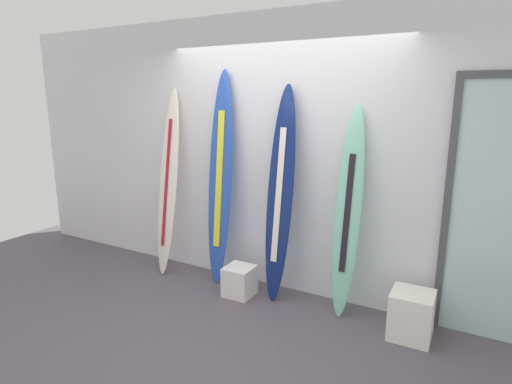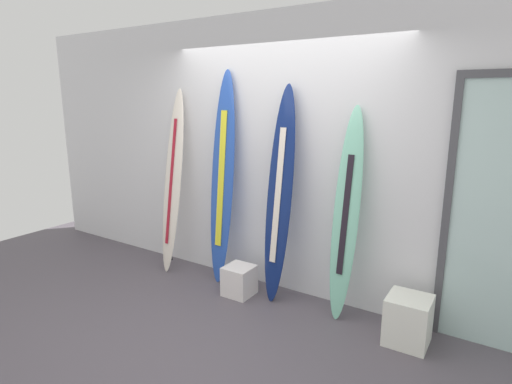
{
  "view_description": "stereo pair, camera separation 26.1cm",
  "coord_description": "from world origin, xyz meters",
  "px_view_note": "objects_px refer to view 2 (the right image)",
  "views": [
    {
      "loc": [
        1.85,
        -2.55,
        1.99
      ],
      "look_at": [
        -0.12,
        0.95,
        1.07
      ],
      "focal_mm": 29.36,
      "sensor_mm": 36.0,
      "label": 1
    },
    {
      "loc": [
        2.08,
        -2.42,
        1.99
      ],
      "look_at": [
        -0.12,
        0.95,
        1.07
      ],
      "focal_mm": 29.36,
      "sensor_mm": 36.0,
      "label": 2
    }
  ],
  "objects_px": {
    "surfboard_cobalt": "(222,179)",
    "display_block_center": "(408,320)",
    "surfboard_ivory": "(173,183)",
    "surfboard_seafoam": "(346,215)",
    "display_block_left": "(239,280)",
    "surfboard_navy": "(279,197)"
  },
  "relations": [
    {
      "from": "surfboard_navy",
      "to": "surfboard_seafoam",
      "type": "distance_m",
      "value": 0.67
    },
    {
      "from": "surfboard_navy",
      "to": "display_block_center",
      "type": "relative_size",
      "value": 5.27
    },
    {
      "from": "surfboard_cobalt",
      "to": "display_block_left",
      "type": "xyz_separation_m",
      "value": [
        0.36,
        -0.22,
        -0.98
      ]
    },
    {
      "from": "surfboard_navy",
      "to": "surfboard_cobalt",
      "type": "bearing_deg",
      "value": 176.25
    },
    {
      "from": "surfboard_cobalt",
      "to": "display_block_center",
      "type": "relative_size",
      "value": 5.65
    },
    {
      "from": "surfboard_navy",
      "to": "surfboard_ivory",
      "type": "bearing_deg",
      "value": -179.41
    },
    {
      "from": "display_block_left",
      "to": "surfboard_cobalt",
      "type": "bearing_deg",
      "value": 148.92
    },
    {
      "from": "surfboard_seafoam",
      "to": "display_block_left",
      "type": "height_order",
      "value": "surfboard_seafoam"
    },
    {
      "from": "surfboard_cobalt",
      "to": "surfboard_navy",
      "type": "bearing_deg",
      "value": -3.75
    },
    {
      "from": "surfboard_ivory",
      "to": "display_block_left",
      "type": "bearing_deg",
      "value": -8.66
    },
    {
      "from": "surfboard_seafoam",
      "to": "display_block_left",
      "type": "distance_m",
      "value": 1.33
    },
    {
      "from": "surfboard_seafoam",
      "to": "display_block_center",
      "type": "xyz_separation_m",
      "value": [
        0.63,
        -0.15,
        -0.76
      ]
    },
    {
      "from": "surfboard_ivory",
      "to": "surfboard_seafoam",
      "type": "relative_size",
      "value": 1.08
    },
    {
      "from": "display_block_center",
      "to": "display_block_left",
      "type": "bearing_deg",
      "value": -178.32
    },
    {
      "from": "surfboard_seafoam",
      "to": "display_block_center",
      "type": "distance_m",
      "value": 1.0
    },
    {
      "from": "surfboard_ivory",
      "to": "surfboard_cobalt",
      "type": "distance_m",
      "value": 0.68
    },
    {
      "from": "surfboard_cobalt",
      "to": "display_block_center",
      "type": "distance_m",
      "value": 2.24
    },
    {
      "from": "surfboard_ivory",
      "to": "surfboard_navy",
      "type": "bearing_deg",
      "value": 0.59
    },
    {
      "from": "display_block_left",
      "to": "display_block_center",
      "type": "relative_size",
      "value": 0.75
    },
    {
      "from": "surfboard_navy",
      "to": "display_block_center",
      "type": "xyz_separation_m",
      "value": [
        1.3,
        -0.12,
        -0.85
      ]
    },
    {
      "from": "display_block_left",
      "to": "display_block_center",
      "type": "bearing_deg",
      "value": 1.68
    },
    {
      "from": "surfboard_ivory",
      "to": "display_block_center",
      "type": "height_order",
      "value": "surfboard_ivory"
    }
  ]
}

